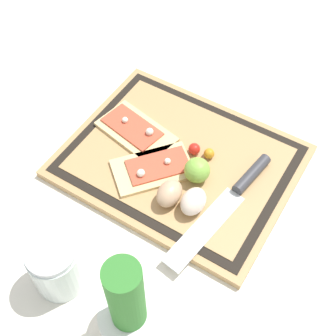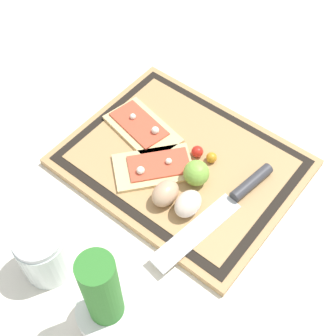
# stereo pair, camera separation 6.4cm
# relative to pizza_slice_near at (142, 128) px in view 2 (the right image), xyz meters

# --- Properties ---
(ground_plane) EXTENTS (6.00, 6.00, 0.00)m
(ground_plane) POSITION_rel_pizza_slice_near_xyz_m (-0.11, 0.01, -0.02)
(ground_plane) COLOR silver
(cutting_board) EXTENTS (0.45, 0.35, 0.02)m
(cutting_board) POSITION_rel_pizza_slice_near_xyz_m (-0.11, 0.01, -0.02)
(cutting_board) COLOR tan
(cutting_board) RESTS_ON ground_plane
(pizza_slice_near) EXTENTS (0.18, 0.12, 0.02)m
(pizza_slice_near) POSITION_rel_pizza_slice_near_xyz_m (0.00, 0.00, 0.00)
(pizza_slice_near) COLOR #DBBC7F
(pizza_slice_near) RESTS_ON cutting_board
(pizza_slice_far) EXTENTS (0.17, 0.18, 0.02)m
(pizza_slice_far) POSITION_rel_pizza_slice_near_xyz_m (-0.08, 0.06, 0.00)
(pizza_slice_far) COLOR #DBBC7F
(pizza_slice_far) RESTS_ON cutting_board
(knife) EXTENTS (0.07, 0.30, 0.02)m
(knife) POSITION_rel_pizza_slice_near_xyz_m (-0.25, 0.03, 0.00)
(knife) COLOR silver
(knife) RESTS_ON cutting_board
(egg_brown) EXTENTS (0.04, 0.06, 0.04)m
(egg_brown) POSITION_rel_pizza_slice_near_xyz_m (-0.15, 0.10, 0.02)
(egg_brown) COLOR tan
(egg_brown) RESTS_ON cutting_board
(egg_pink) EXTENTS (0.04, 0.06, 0.04)m
(egg_pink) POSITION_rel_pizza_slice_near_xyz_m (-0.19, 0.10, 0.02)
(egg_pink) COLOR beige
(egg_pink) RESTS_ON cutting_board
(lime) EXTENTS (0.05, 0.05, 0.05)m
(lime) POSITION_rel_pizza_slice_near_xyz_m (-0.17, 0.03, 0.02)
(lime) COLOR #7FB742
(lime) RESTS_ON cutting_board
(cherry_tomato_red) EXTENTS (0.02, 0.02, 0.02)m
(cherry_tomato_red) POSITION_rel_pizza_slice_near_xyz_m (-0.13, -0.02, 0.01)
(cherry_tomato_red) COLOR red
(cherry_tomato_red) RESTS_ON cutting_board
(cherry_tomato_yellow) EXTENTS (0.02, 0.02, 0.02)m
(cherry_tomato_yellow) POSITION_rel_pizza_slice_near_xyz_m (-0.16, -0.02, 0.01)
(cherry_tomato_yellow) COLOR orange
(cherry_tomato_yellow) RESTS_ON cutting_board
(herb_pot) EXTENTS (0.10, 0.10, 0.21)m
(herb_pot) POSITION_rel_pizza_slice_near_xyz_m (-0.22, 0.33, 0.05)
(herb_pot) COLOR white
(herb_pot) RESTS_ON ground_plane
(sauce_jar) EXTENTS (0.08, 0.08, 0.11)m
(sauce_jar) POSITION_rel_pizza_slice_near_xyz_m (-0.07, 0.33, 0.02)
(sauce_jar) COLOR silver
(sauce_jar) RESTS_ON ground_plane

